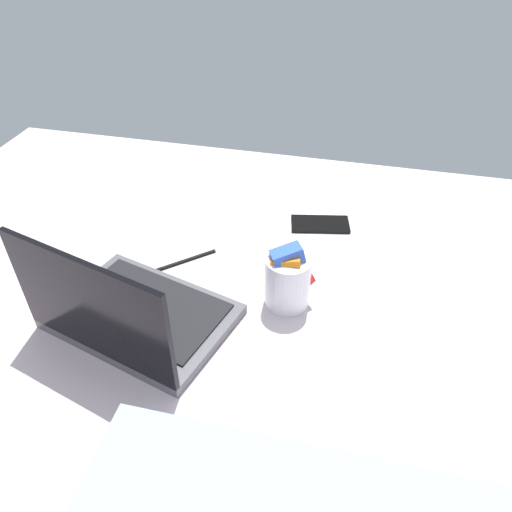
{
  "coord_description": "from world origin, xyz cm",
  "views": [
    {
      "loc": [
        -19.34,
        63.75,
        87.34
      ],
      "look_at": [
        -1.27,
        -13.19,
        24.0
      ],
      "focal_mm": 34.61,
      "sensor_mm": 36.0,
      "label": 1
    }
  ],
  "objects": [
    {
      "name": "snack_cup",
      "position": [
        -8.92,
        -7.66,
        24.13
      ],
      "size": [
        9.91,
        9.0,
        14.17
      ],
      "color": "silver",
      "rests_on": "bed_mattress"
    },
    {
      "name": "bed_mattress",
      "position": [
        0.0,
        0.0,
        9.0
      ],
      "size": [
        180.0,
        140.0,
        18.0
      ],
      "primitive_type": "cube",
      "color": "silver",
      "rests_on": "ground"
    },
    {
      "name": "charger_cable",
      "position": [
        16.09,
        -14.09,
        18.3
      ],
      "size": [
        12.91,
        11.95,
        0.6
      ],
      "primitive_type": "cube",
      "rotation": [
        0.0,
        0.0,
        0.74
      ],
      "color": "black",
      "rests_on": "bed_mattress"
    },
    {
      "name": "laptop",
      "position": [
        17.96,
        6.63,
        22.41
      ],
      "size": [
        38.03,
        31.15,
        23.0
      ],
      "rotation": [
        0.0,
        0.0,
        -0.28
      ],
      "color": "#4C4C51",
      "rests_on": "bed_mattress"
    },
    {
      "name": "cell_phone",
      "position": [
        -12.04,
        -35.68,
        18.4
      ],
      "size": [
        15.06,
        9.42,
        0.8
      ],
      "primitive_type": "cube",
      "rotation": [
        0.0,
        0.0,
        4.91
      ],
      "color": "black",
      "rests_on": "bed_mattress"
    }
  ]
}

